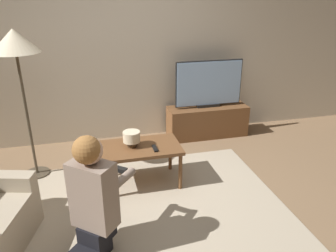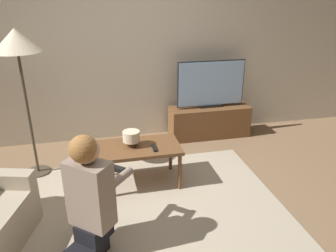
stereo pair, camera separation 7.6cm
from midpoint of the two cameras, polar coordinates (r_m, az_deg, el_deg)
The scene contains 10 objects.
ground_plane at distance 3.24m, azimuth -2.19°, elevation -15.20°, with size 10.00×10.00×0.00m, color #896B4C.
wall_back at distance 4.53m, azimuth -7.10°, elevation 13.70°, with size 10.00×0.06×2.60m.
rug at distance 3.24m, azimuth -2.19°, elevation -15.09°, with size 2.59×2.19×0.02m.
tv_stand at distance 4.79m, azimuth 7.63°, elevation 0.77°, with size 1.15×0.36×0.45m.
tv at distance 4.62m, azimuth 7.97°, elevation 7.24°, with size 0.96×0.08×0.66m.
coffee_table at distance 3.49m, azimuth -4.83°, elevation -4.29°, with size 0.92×0.51×0.46m.
floor_lamp at distance 3.69m, azimuth -24.25°, elevation 12.29°, with size 0.49×0.49×1.64m.
person_kneeling at distance 2.62m, azimuth -12.85°, elevation -11.92°, with size 0.73×0.80×1.02m.
table_lamp at distance 3.44m, azimuth -5.78°, elevation -1.97°, with size 0.18×0.18×0.17m.
remote at distance 3.40m, azimuth -1.74°, elevation -3.88°, with size 0.04×0.15×0.02m.
Camera 2 is at (-0.41, -2.53, 1.98)m, focal length 35.00 mm.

